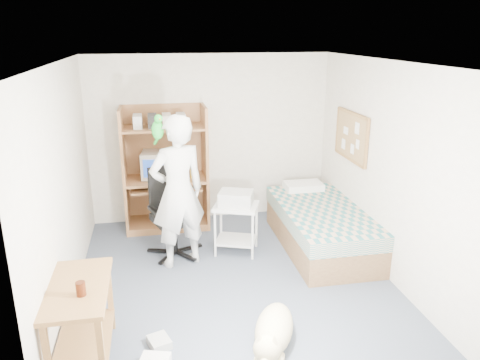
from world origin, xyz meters
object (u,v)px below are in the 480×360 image
(office_chair, at_px, (173,224))
(person, at_px, (178,192))
(bed, at_px, (321,227))
(dog, at_px, (273,332))
(side_desk, at_px, (81,312))
(computer_hutch, at_px, (166,173))
(printer_cart, at_px, (236,221))

(office_chair, distance_m, person, 0.63)
(office_chair, bearing_deg, bed, -25.14)
(office_chair, bearing_deg, dog, -89.43)
(side_desk, distance_m, person, 1.99)
(computer_hutch, bearing_deg, side_desk, -106.14)
(computer_hutch, relative_size, person, 0.95)
(bed, distance_m, side_desk, 3.39)
(computer_hutch, distance_m, bed, 2.35)
(person, height_order, printer_cart, person)
(computer_hutch, height_order, office_chair, computer_hutch)
(dog, bearing_deg, printer_cart, 112.61)
(office_chair, xyz_separation_m, dog, (0.80, -2.14, -0.23))
(side_desk, distance_m, dog, 1.72)
(side_desk, bearing_deg, printer_cart, 47.78)
(bed, xyz_separation_m, dog, (-1.17, -1.96, -0.11))
(bed, relative_size, office_chair, 1.77)
(computer_hutch, relative_size, printer_cart, 2.68)
(office_chair, relative_size, person, 0.60)
(person, height_order, dog, person)
(side_desk, relative_size, person, 0.53)
(side_desk, xyz_separation_m, dog, (1.68, -0.14, -0.32))
(dog, bearing_deg, computer_hutch, 128.34)
(bed, height_order, person, person)
(person, distance_m, dog, 2.12)
(bed, xyz_separation_m, person, (-1.90, -0.13, 0.66))
(bed, bearing_deg, computer_hutch, 150.71)
(dog, relative_size, printer_cart, 1.51)
(bed, xyz_separation_m, office_chair, (-1.97, 0.18, 0.12))
(bed, distance_m, dog, 2.29)
(bed, relative_size, side_desk, 2.02)
(computer_hutch, xyz_separation_m, bed, (2.00, -1.12, -0.53))
(computer_hutch, xyz_separation_m, office_chair, (0.03, -0.94, -0.41))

